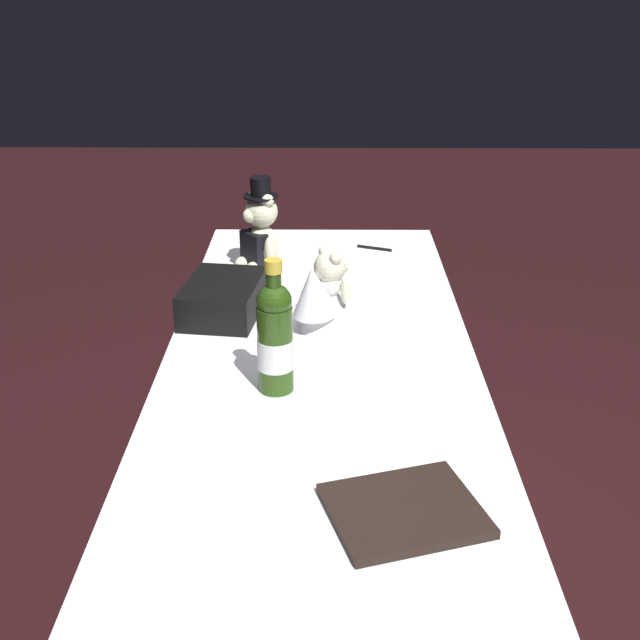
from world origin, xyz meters
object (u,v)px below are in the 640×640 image
Objects in this scene: teddy_bear_bride at (325,295)px; gift_case_black at (223,298)px; champagne_bottle at (275,336)px; guestbook at (404,510)px; signing_pen at (376,248)px; teddy_bear_groom at (260,233)px.

gift_case_black is (-0.09, -0.29, -0.05)m from teddy_bear_bride.
guestbook is (0.47, 0.26, -0.13)m from champagne_bottle.
guestbook is (0.90, 0.43, -0.04)m from gift_case_black.
champagne_bottle reaches higher than signing_pen.
signing_pen is 0.73m from gift_case_black.
teddy_bear_bride is 0.73× the size of gift_case_black.
teddy_bear_bride is 0.71× the size of champagne_bottle.
teddy_bear_groom is 1.32m from guestbook.
champagne_bottle is 1.04× the size of gift_case_black.
teddy_bear_bride is 0.30m from gift_case_black.
champagne_bottle is at bearing -18.38° from teddy_bear_bride.
guestbook is at bearing 25.59° from gift_case_black.
signing_pen is at bearing 118.12° from teddy_bear_groom.
champagne_bottle is 0.47m from gift_case_black.
champagne_bottle is at bearing -168.48° from guestbook.
teddy_bear_groom is at bearing 167.73° from gift_case_black.
teddy_bear_groom is 1.14× the size of guestbook.
teddy_bear_bride is at bearing 161.62° from champagne_bottle.
champagne_bottle reaches higher than teddy_bear_groom.
teddy_bear_bride is at bearing 172.82° from guestbook.
teddy_bear_groom is at bearing -61.88° from signing_pen.
signing_pen is at bearing 140.70° from gift_case_black.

